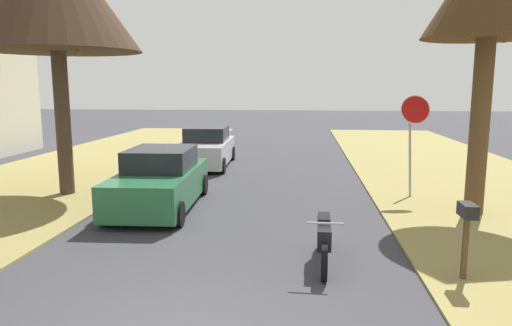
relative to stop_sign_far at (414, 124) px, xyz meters
name	(u,v)px	position (x,y,z in m)	size (l,w,h in m)	color
stop_sign_far	(414,124)	(0.00, 0.00, 0.00)	(0.81, 0.74, 2.90)	#9EA0A5
parked_sedan_green	(160,181)	(-6.86, -1.79, -1.42)	(2.09, 4.47, 1.57)	#28663D
parked_sedan_silver	(206,148)	(-7.01, 4.95, -1.42)	(2.09, 4.47, 1.57)	#BCBCC1
parked_motorcycle	(324,238)	(-2.71, -5.43, -1.66)	(0.60, 2.05, 0.97)	black
curbside_mailbox	(467,219)	(-0.45, -5.99, -1.09)	(0.22, 0.44, 1.27)	brown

